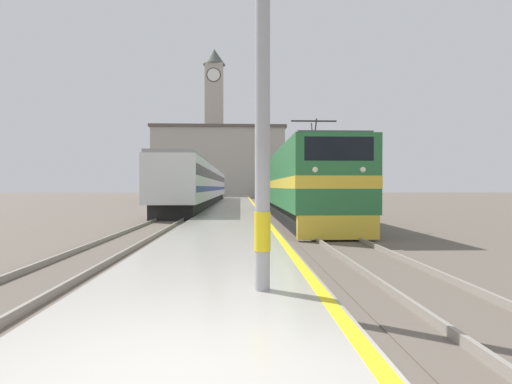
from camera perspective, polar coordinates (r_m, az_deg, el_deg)
name	(u,v)px	position (r m, az deg, el deg)	size (l,w,h in m)	color
ground_plane	(234,209)	(33.42, -3.18, -2.46)	(200.00, 200.00, 0.00)	#60564C
platform	(233,211)	(28.42, -3.35, -2.76)	(3.88, 140.00, 0.27)	#ADA89E
rail_track_near	(286,212)	(28.61, 4.35, -2.94)	(2.83, 140.00, 0.16)	#60564C
rail_track_far	(187,213)	(28.68, -9.86, -2.93)	(2.83, 140.00, 0.16)	#60564C
locomotive_train	(299,185)	(22.47, 6.13, 1.01)	(2.92, 18.50, 4.81)	black
passenger_train	(202,185)	(39.68, -7.72, 1.03)	(2.92, 37.17, 3.85)	black
catenary_mast	(272,6)	(6.70, 2.36, 24.99)	(3.22, 0.25, 8.48)	#9E9EA3
clock_tower	(214,119)	(80.78, -5.99, 10.32)	(4.35, 4.35, 29.20)	#ADA393
station_building	(219,162)	(72.44, -5.28, 4.26)	(23.62, 8.22, 12.65)	#A8A399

